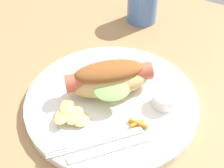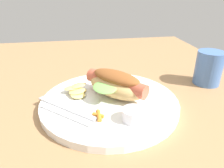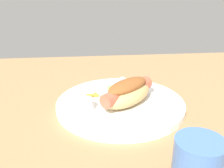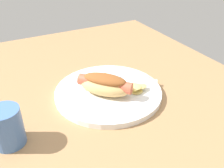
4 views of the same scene
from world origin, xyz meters
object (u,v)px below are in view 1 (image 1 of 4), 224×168
chips_pile (70,114)px  fork (98,142)px  plate (112,102)px  drinking_cup (142,3)px  carrot_garnish (138,124)px  knife (109,149)px  sauce_ramekin (165,100)px  hot_dog (109,78)px

chips_pile → fork: bearing=-18.7°
plate → drinking_cup: 29.43cm
plate → carrot_garnish: bearing=-26.9°
fork → drinking_cup: (-9.78, 37.79, 2.78)cm
knife → carrot_garnish: (1.81, 6.44, 0.22)cm
chips_pile → carrot_garnish: (10.56, 3.92, -0.54)cm
knife → chips_pile: 9.13cm
fork → chips_pile: size_ratio=1.91×
sauce_ramekin → chips_pile: (-12.60, -10.34, -0.24)cm
hot_dog → knife: hot_dog is taller
knife → fork: bearing=-55.8°
hot_dog → carrot_garnish: 9.70cm
sauce_ramekin → knife: bearing=-106.7°
plate → knife: bearing=-63.9°
knife → carrot_garnish: carrot_garnish is taller
hot_dog → carrot_garnish: hot_dog is taller
hot_dog → fork: hot_dog is taller
chips_pile → drinking_cup: bearing=95.2°
hot_dog → chips_pile: size_ratio=2.35×
knife → chips_pile: bearing=-64.2°
fork → sauce_ramekin: bearing=-162.9°
plate → knife: (4.79, -9.79, 0.98)cm
fork → chips_pile: bearing=-66.0°
sauce_ramekin → knife: size_ratio=0.33×
sauce_ramekin → plate: bearing=-160.4°
plate → chips_pile: chips_pile is taller
fork → knife: size_ratio=0.94×
hot_dog → fork: bearing=67.7°
drinking_cup → hot_dog: bearing=-77.8°
knife → chips_pile: chips_pile is taller
fork → chips_pile: (-6.57, 2.23, 0.75)cm
chips_pile → hot_dog: bearing=73.5°
chips_pile → drinking_cup: size_ratio=0.71×
chips_pile → drinking_cup: (-3.21, 35.56, 2.04)cm
sauce_ramekin → chips_pile: size_ratio=0.66×
knife → drinking_cup: (-11.96, 38.08, 2.80)cm
plate → fork: 9.90cm
hot_dog → knife: (6.16, -11.29, -2.90)cm
fork → hot_dog: bearing=-117.4°
hot_dog → carrot_garnish: bearing=106.5°
sauce_ramekin → fork: (-6.03, -12.57, -0.99)cm
carrot_garnish → drinking_cup: size_ratio=0.36×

